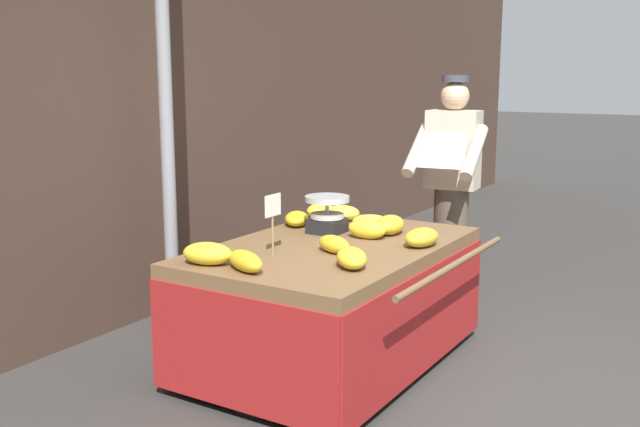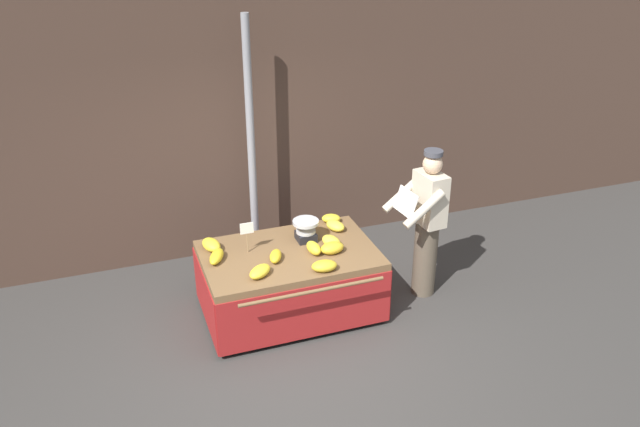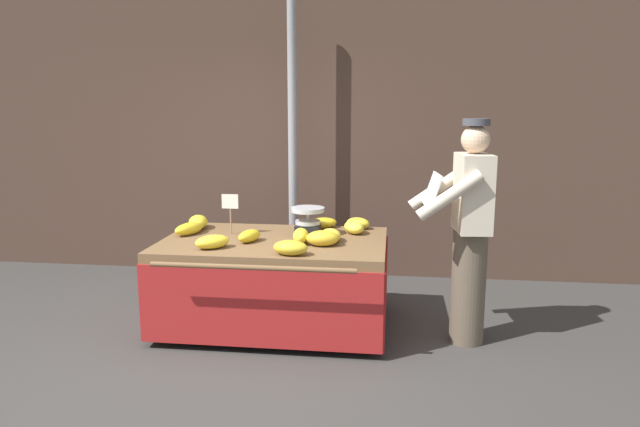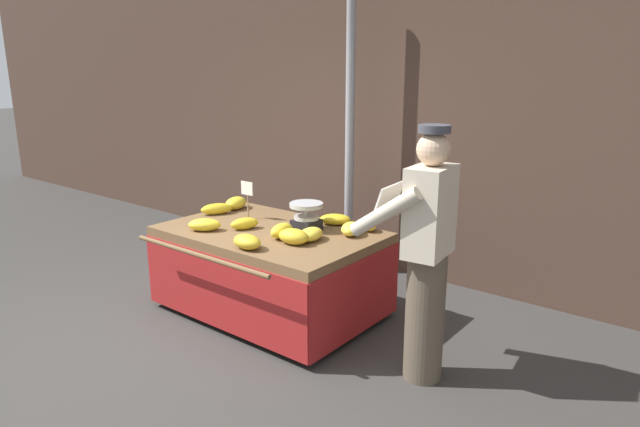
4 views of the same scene
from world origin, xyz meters
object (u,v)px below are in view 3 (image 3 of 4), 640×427
object	(u,v)px
street_pole	(293,138)
banana_bunch_3	(354,227)
banana_bunch_2	(322,223)
banana_cart	(275,262)
banana_bunch_1	(301,236)
banana_bunch_4	(249,236)
weighing_scale	(308,221)
banana_bunch_6	(189,229)
banana_bunch_7	(331,235)
vendor_person	(469,232)
banana_bunch_0	(212,242)
price_sign	(230,205)
banana_bunch_8	(323,238)
banana_bunch_9	(358,223)
banana_bunch_5	(198,222)
banana_bunch_10	(290,248)

from	to	relation	value
street_pole	banana_bunch_3	xyz separation A→B (m)	(0.68, -0.93, -0.69)
banana_bunch_2	banana_cart	bearing A→B (deg)	-125.20
banana_bunch_1	banana_bunch_4	bearing A→B (deg)	-178.53
weighing_scale	banana_bunch_1	size ratio (longest dim) A/B	1.16
banana_bunch_6	banana_cart	bearing A→B (deg)	-5.78
banana_bunch_7	vendor_person	distance (m)	1.07
banana_bunch_1	banana_bunch_6	world-z (taller)	banana_bunch_1
street_pole	banana_cart	world-z (taller)	street_pole
banana_bunch_4	banana_bunch_7	distance (m)	0.65
vendor_person	banana_bunch_6	bearing A→B (deg)	174.79
banana_bunch_3	vendor_person	size ratio (longest dim) A/B	0.14
weighing_scale	banana_bunch_0	size ratio (longest dim) A/B	1.04
banana_bunch_0	banana_bunch_2	bearing A→B (deg)	48.25
street_pole	banana_bunch_7	distance (m)	1.52
banana_bunch_1	vendor_person	bearing A→B (deg)	-1.24
banana_cart	price_sign	distance (m)	0.61
banana_bunch_2	banana_bunch_8	world-z (taller)	banana_bunch_8
price_sign	banana_bunch_7	world-z (taller)	price_sign
banana_bunch_2	banana_bunch_9	xyz separation A→B (m)	(0.31, 0.01, 0.00)
price_sign	banana_bunch_9	world-z (taller)	price_sign
banana_bunch_1	banana_bunch_9	distance (m)	0.72
banana_bunch_3	banana_bunch_5	distance (m)	1.38
banana_bunch_1	banana_bunch_3	distance (m)	0.56
banana_bunch_0	banana_bunch_7	distance (m)	0.93
banana_cart	price_sign	world-z (taller)	price_sign
banana_bunch_1	banana_bunch_8	bearing A→B (deg)	-19.34
banana_bunch_6	weighing_scale	bearing A→B (deg)	6.53
banana_bunch_3	banana_bunch_9	xyz separation A→B (m)	(0.02, 0.19, -0.00)
weighing_scale	banana_bunch_1	bearing A→B (deg)	-92.57
banana_bunch_5	banana_bunch_10	bearing A→B (deg)	-39.29
price_sign	banana_bunch_10	bearing A→B (deg)	-44.70
street_pole	banana_bunch_5	world-z (taller)	street_pole
banana_bunch_4	banana_bunch_8	world-z (taller)	banana_bunch_8
banana_bunch_2	vendor_person	xyz separation A→B (m)	(1.19, -0.61, 0.09)
street_pole	banana_bunch_1	xyz separation A→B (m)	(0.29, -1.33, -0.68)
banana_cart	banana_bunch_5	size ratio (longest dim) A/B	6.72
vendor_person	banana_bunch_10	bearing A→B (deg)	-165.42
price_sign	banana_bunch_10	xyz separation A→B (m)	(0.62, -0.61, -0.19)
banana_bunch_5	banana_bunch_7	world-z (taller)	banana_bunch_5
banana_cart	banana_bunch_6	distance (m)	0.78
price_sign	vendor_person	distance (m)	1.94
banana_bunch_4	banana_bunch_9	distance (m)	1.02
banana_bunch_4	banana_bunch_8	xyz separation A→B (m)	(0.59, -0.05, 0.01)
street_pole	banana_bunch_8	size ratio (longest dim) A/B	11.71
banana_bunch_5	banana_bunch_2	bearing A→B (deg)	8.14
price_sign	banana_bunch_10	size ratio (longest dim) A/B	1.33
price_sign	banana_bunch_2	size ratio (longest dim) A/B	1.26
street_pole	vendor_person	distance (m)	2.17
banana_bunch_9	banana_bunch_10	world-z (taller)	banana_bunch_10
banana_bunch_5	price_sign	bearing A→B (deg)	-27.05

